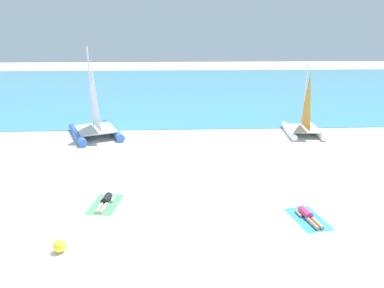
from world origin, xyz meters
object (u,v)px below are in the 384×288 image
at_px(sailboat_white, 304,124).
at_px(sunbather_left, 106,201).
at_px(sunbather_right, 307,215).
at_px(towel_right, 308,219).
at_px(towel_left, 105,204).
at_px(sailboat_blue, 95,124).
at_px(beach_ball, 60,246).

relative_size(sailboat_white, sunbather_left, 3.06).
height_order(sailboat_white, sunbather_right, sailboat_white).
xyz_separation_m(sunbather_left, towel_right, (8.00, -1.64, -0.13)).
height_order(towel_left, sunbather_left, sunbather_left).
xyz_separation_m(sailboat_blue, sunbather_left, (2.49, -9.94, -0.75)).
xyz_separation_m(towel_left, sunbather_right, (8.00, -1.51, 0.13)).
bearing_deg(towel_right, beach_ball, -169.15).
height_order(sunbather_right, beach_ball, beach_ball).
bearing_deg(sunbather_left, sunbather_right, -3.09).
bearing_deg(sailboat_white, beach_ball, -128.49).
height_order(towel_right, sunbather_right, sunbather_right).
relative_size(sailboat_white, beach_ball, 11.07).
distance_m(towel_right, sunbather_right, 0.14).
relative_size(sailboat_white, sunbather_right, 3.06).
bearing_deg(towel_left, sunbather_right, -10.71).
distance_m(sunbather_left, sunbather_right, 8.14).
relative_size(sailboat_white, sailboat_blue, 0.81).
relative_size(sailboat_blue, towel_left, 3.12).
xyz_separation_m(sailboat_white, sunbather_left, (-11.76, -9.79, -0.58)).
xyz_separation_m(sailboat_blue, towel_left, (2.48, -10.01, -0.88)).
bearing_deg(sailboat_white, sunbather_right, -102.99).
bearing_deg(sunbather_left, towel_left, -90.00).
bearing_deg(sailboat_white, sailboat_blue, -175.21).
relative_size(sailboat_white, towel_right, 2.52).
bearing_deg(sunbather_right, towel_right, -90.00).
bearing_deg(sailboat_blue, towel_left, -99.07).
height_order(towel_left, towel_right, same).
bearing_deg(sailboat_blue, sunbather_right, -70.70).
height_order(sailboat_blue, sunbather_right, sailboat_blue).
distance_m(sunbather_left, beach_ball, 3.45).
xyz_separation_m(sailboat_blue, sunbather_right, (10.48, -11.52, -0.75)).
relative_size(sailboat_blue, sunbather_left, 3.78).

